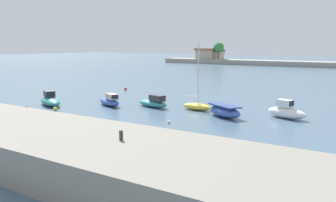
% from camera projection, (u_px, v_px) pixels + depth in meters
% --- Properties ---
extents(ground_plane, '(400.00, 400.00, 0.00)m').
position_uv_depth(ground_plane, '(97.00, 128.00, 31.11)').
color(ground_plane, '#476075').
extents(seawall_embankment, '(80.80, 7.84, 2.05)m').
position_uv_depth(seawall_embankment, '(8.00, 136.00, 24.32)').
color(seawall_embankment, gray).
rests_on(seawall_embankment, ground).
extents(mooring_bollard, '(0.20, 0.20, 0.52)m').
position_uv_depth(mooring_bollard, '(121.00, 135.00, 19.20)').
color(mooring_bollard, '#2D2D33').
rests_on(mooring_bollard, seawall_embankment).
extents(moored_boat_0, '(5.66, 3.99, 1.64)m').
position_uv_depth(moored_boat_0, '(50.00, 100.00, 42.64)').
color(moored_boat_0, teal).
rests_on(moored_boat_0, ground).
extents(moored_boat_1, '(4.55, 3.14, 1.43)m').
position_uv_depth(moored_boat_1, '(110.00, 101.00, 42.36)').
color(moored_boat_1, '#3856A8').
rests_on(moored_boat_1, ground).
extents(moored_boat_2, '(4.68, 2.58, 1.40)m').
position_uv_depth(moored_boat_2, '(154.00, 103.00, 41.47)').
color(moored_boat_2, teal).
rests_on(moored_boat_2, ground).
extents(moored_boat_3, '(3.58, 1.52, 7.17)m').
position_uv_depth(moored_boat_3, '(197.00, 106.00, 39.50)').
color(moored_boat_3, yellow).
rests_on(moored_boat_3, ground).
extents(moored_boat_4, '(4.67, 3.64, 1.18)m').
position_uv_depth(moored_boat_4, '(225.00, 111.00, 35.77)').
color(moored_boat_4, '#3856A8').
rests_on(moored_boat_4, ground).
extents(moored_boat_5, '(4.30, 2.55, 1.75)m').
position_uv_depth(moored_boat_5, '(286.00, 112.00, 35.15)').
color(moored_boat_5, white).
rests_on(moored_boat_5, ground).
extents(mooring_buoy_0, '(0.31, 0.31, 0.31)m').
position_uv_depth(mooring_buoy_0, '(278.00, 104.00, 42.57)').
color(mooring_buoy_0, yellow).
rests_on(mooring_buoy_0, ground).
extents(mooring_buoy_1, '(0.43, 0.43, 0.43)m').
position_uv_depth(mooring_buoy_1, '(55.00, 109.00, 39.10)').
color(mooring_buoy_1, yellow).
rests_on(mooring_buoy_1, ground).
extents(mooring_buoy_2, '(0.33, 0.33, 0.33)m').
position_uv_depth(mooring_buoy_2, '(26.00, 108.00, 40.17)').
color(mooring_buoy_2, red).
rests_on(mooring_buoy_2, ground).
extents(mooring_buoy_3, '(0.43, 0.43, 0.43)m').
position_uv_depth(mooring_buoy_3, '(126.00, 89.00, 56.47)').
color(mooring_buoy_3, red).
rests_on(mooring_buoy_3, ground).
extents(mooring_buoy_4, '(0.28, 0.28, 0.28)m').
position_uv_depth(mooring_buoy_4, '(169.00, 122.00, 32.91)').
color(mooring_buoy_4, white).
rests_on(mooring_buoy_4, ground).
extents(distant_shoreline, '(113.93, 8.29, 7.51)m').
position_uv_depth(distant_shoreline, '(316.00, 62.00, 113.04)').
color(distant_shoreline, gray).
rests_on(distant_shoreline, ground).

